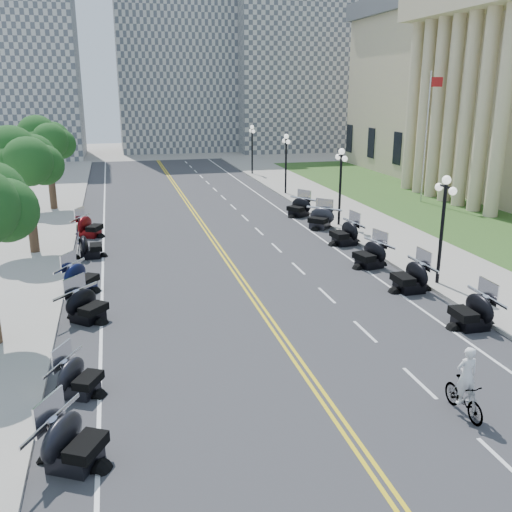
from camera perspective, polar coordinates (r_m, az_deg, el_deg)
ground at (r=20.85m, az=2.74°, el=-8.44°), size 160.00×160.00×0.00m
road at (r=29.94m, az=-2.77°, el=-0.58°), size 16.00×90.00×0.01m
centerline_yellow_a at (r=29.91m, az=-3.00°, el=-0.58°), size 0.12×90.00×0.00m
centerline_yellow_b at (r=29.96m, az=-2.55°, el=-0.55°), size 0.12×90.00×0.00m
edge_line_north at (r=31.75m, az=8.62°, el=0.26°), size 0.12×90.00×0.00m
edge_line_south at (r=29.43m, az=-15.08°, el=-1.44°), size 0.12×90.00×0.00m
lane_dash_4 at (r=15.97m, az=23.46°, el=-18.35°), size 0.12×2.00×0.00m
lane_dash_5 at (r=18.75m, az=16.03°, el=-12.09°), size 0.12×2.00×0.00m
lane_dash_6 at (r=21.91m, az=10.85°, el=-7.41°), size 0.12×2.00×0.00m
lane_dash_7 at (r=25.31m, az=7.09°, el=-3.91°), size 0.12×2.00×0.00m
lane_dash_8 at (r=28.87m, az=4.26°, el=-1.24°), size 0.12×2.00×0.00m
lane_dash_9 at (r=32.53m, az=2.06°, el=0.83°), size 0.12×2.00×0.00m
lane_dash_10 at (r=36.26m, az=0.31°, el=2.49°), size 0.12×2.00×0.00m
lane_dash_11 at (r=40.04m, az=-1.11°, el=3.83°), size 0.12×2.00×0.00m
lane_dash_12 at (r=43.86m, az=-2.29°, el=4.94°), size 0.12×2.00×0.00m
lane_dash_13 at (r=47.71m, az=-3.28°, el=5.86°), size 0.12×2.00×0.00m
lane_dash_14 at (r=51.59m, az=-4.13°, el=6.65°), size 0.12×2.00×0.00m
lane_dash_15 at (r=55.48m, az=-4.86°, el=7.33°), size 0.12×2.00×0.00m
lane_dash_16 at (r=59.39m, az=-5.50°, el=7.91°), size 0.12×2.00×0.00m
lane_dash_17 at (r=63.30m, az=-6.06°, el=8.42°), size 0.12×2.00×0.00m
lane_dash_18 at (r=67.23m, az=-6.55°, el=8.88°), size 0.12×2.00×0.00m
lane_dash_19 at (r=71.17m, az=-7.00°, el=9.28°), size 0.12×2.00×0.00m
sidewalk_north at (r=33.49m, az=15.13°, el=0.83°), size 5.00×90.00×0.15m
sidewalk_south at (r=29.81m, az=-22.98°, el=-1.85°), size 5.00×90.00×0.15m
lawn at (r=43.69m, az=18.16°, el=4.13°), size 9.00×60.00×0.10m
distant_block_a at (r=81.15m, az=-24.14°, el=18.10°), size 18.00×14.00×26.00m
distant_block_b at (r=86.83m, az=-8.25°, el=20.43°), size 16.00×12.00×30.00m
distant_block_c at (r=87.56m, az=4.49°, el=17.88°), size 20.00×14.00×22.00m
street_lamp_2 at (r=26.94m, az=18.08°, el=2.40°), size 0.50×1.20×4.90m
street_lamp_3 at (r=37.41m, az=8.41°, el=6.80°), size 0.50×1.20×4.90m
street_lamp_4 at (r=48.60m, az=3.01°, el=9.15°), size 0.50×1.20×4.90m
street_lamp_5 at (r=60.10m, az=-0.39°, el=10.57°), size 0.50×1.20×4.90m
flagpole at (r=46.64m, az=16.63°, el=11.16°), size 1.10×0.20×10.00m
tree_3 at (r=32.64m, az=-22.04°, el=8.20°), size 4.80×4.80×9.20m
tree_4 at (r=44.49m, az=-20.09°, el=10.30°), size 4.80×4.80×9.20m
motorcycle_n_5 at (r=23.08m, az=20.77°, el=-5.01°), size 2.17×2.17×1.49m
motorcycle_n_6 at (r=26.30m, az=15.15°, el=-1.85°), size 2.23×2.23×1.53m
motorcycle_n_7 at (r=29.40m, az=11.30°, el=0.30°), size 2.56×2.56×1.50m
motorcycle_n_8 at (r=33.41m, az=8.86°, el=2.42°), size 2.43×2.43×1.54m
motorcycle_n_9 at (r=37.14m, az=6.43°, el=3.89°), size 3.04×3.04×1.50m
motorcycle_n_10 at (r=40.56m, az=4.28°, el=5.00°), size 2.92×2.92×1.48m
motorcycle_s_4 at (r=14.94m, az=-17.78°, el=-17.05°), size 2.78×2.78×1.43m
motorcycle_s_5 at (r=17.97m, az=-17.27°, el=-11.32°), size 2.40×2.40×1.25m
motorcycle_s_6 at (r=23.18m, az=-16.55°, el=-4.61°), size 2.84×2.84×1.41m
motorcycle_s_7 at (r=26.66m, az=-17.12°, el=-1.91°), size 2.74×2.74×1.40m
motorcycle_s_8 at (r=31.76m, az=-16.30°, el=1.07°), size 2.08×2.08×1.40m
motorcycle_s_9 at (r=36.23m, az=-16.33°, el=2.97°), size 2.78×2.78×1.46m
bicycle at (r=17.26m, az=20.06°, el=-13.16°), size 0.53×1.77×1.06m
cyclist_rider at (r=16.64m, az=20.53°, el=-9.00°), size 0.62×0.41×1.71m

